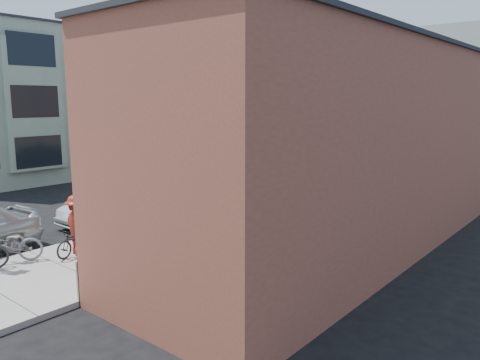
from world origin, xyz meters
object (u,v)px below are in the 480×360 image
Objects in this scene: patron_grey at (246,210)px; parked_bike_b at (5,245)px; tree_leafy_mid at (345,76)px; car_1 at (112,205)px; parking_meter_far at (269,176)px; bus at (338,142)px; tree_bare at (273,139)px; patio_chair_b at (127,258)px; parking_meter_near at (123,207)px; utility_pole_near at (209,85)px; cyclist at (77,225)px; tree_leafy_far at (409,89)px; patio_chair_a at (137,258)px; patron_green at (209,221)px; car_3 at (284,170)px; car_2 at (215,184)px.

patron_grey is 7.46m from parked_bike_b.
tree_leafy_mid reaches higher than car_1.
bus is at bearing 106.87° from parking_meter_far.
tree_bare is 0.59× the size of bus.
patio_chair_b is at bearing -72.20° from parking_meter_far.
patio_chair_b is (3.69, -2.63, -0.39)m from parking_meter_near.
patron_grey is (3.80, -2.26, -4.32)m from utility_pole_near.
tree_bare is 7.38m from patron_grey.
utility_pole_near is at bearing -70.59° from cyclist.
bus reaches higher than parking_meter_near.
tree_leafy_mid is 1.01× the size of tree_leafy_far.
tree_bare is 6.34× the size of patio_chair_a.
parking_meter_far is at bearing 122.42° from parked_bike_b.
tree_leafy_mid is at bearing 172.64° from patron_green.
car_3 is 13.63m from bus.
car_1 is (-1.64, -8.20, -0.29)m from parking_meter_far.
patio_chair_b is at bearing -83.71° from tree_leafy_far.
cyclist is at bearing -86.68° from tree_bare.
car_1 is at bearing -37.86° from cyclist.
car_1 is 0.83× the size of car_2.
cyclist reaches higher than parking_meter_near.
bus reaches higher than patron_grey.
car_1 is 0.44× the size of bus.
patron_grey is 0.37× the size of car_2.
parking_meter_far is 1.41× the size of patio_chair_b.
cyclist reaches higher than parked_bike_b.
parked_bike_b is (0.31, -4.35, -0.30)m from parking_meter_near.
patron_green reaches higher than patio_chair_a.
bus is at bearing 119.39° from tree_leafy_mid.
tree_leafy_far is at bearing 120.62° from parked_bike_b.
parking_meter_near is 3.66m from patron_green.
parking_meter_near is 0.80× the size of patron_green.
parking_meter_near is 0.13× the size of bus.
patron_grey is at bearing -61.62° from tree_bare.
patron_grey is at bearing -59.59° from parking_meter_far.
car_1 reaches higher than parked_bike_b.
patio_chair_b is (3.69, -11.50, -0.39)m from parking_meter_far.
parked_bike_b is 16.75m from car_3.
bus is at bearing -66.63° from cyclist.
bus is at bearing 123.29° from patio_chair_b.
parked_bike_b is at bearing 74.87° from cyclist.
car_2 is (-5.45, 8.98, 0.14)m from patio_chair_a.
parking_meter_near is at bearing 147.69° from patio_chair_a.
tree_leafy_mid reaches higher than patron_grey.
tree_leafy_mid is at bearing 87.97° from parking_meter_near.
patio_chair_b is at bearing -170.90° from cyclist.
cyclist is at bearing -79.57° from car_3.
tree_leafy_far is 25.77m from patron_green.
cyclist is 2.04m from parked_bike_b.
patron_green is (-0.28, 3.15, 0.34)m from patio_chair_a.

